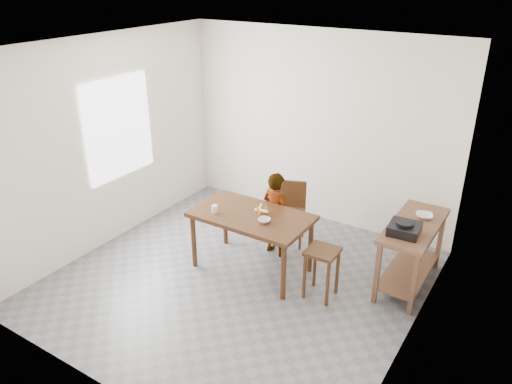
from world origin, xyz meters
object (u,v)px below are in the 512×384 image
Objects in this scene: prep_counter at (410,255)px; child at (276,214)px; dining_chair at (289,214)px; dining_table at (252,242)px; stool at (321,273)px.

child is at bearing -172.41° from prep_counter.
prep_counter is 1.46× the size of dining_chair.
child reaches higher than dining_table.
prep_counter is 1.68m from child.
child is 1.88× the size of stool.
child is at bearing 149.54° from stool.
dining_table is at bearing -157.85° from prep_counter.
prep_counter is at bearing 22.15° from dining_table.
child is (-1.66, -0.22, 0.16)m from prep_counter.
dining_table is 0.96m from stool.
dining_chair reaches higher than dining_table.
child is 1.37× the size of dining_chair.
dining_table is 2.35× the size of stool.
prep_counter is 1.07m from stool.
child reaches higher than stool.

